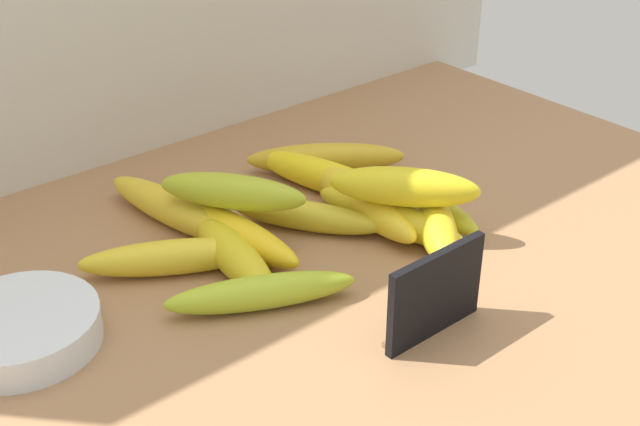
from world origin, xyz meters
TOP-DOWN VIEW (x-y plane):
  - counter_top at (0.00, 0.00)cm, footprint 110.00×76.00cm
  - chalkboard_sign at (1.75, -11.53)cm, footprint 11.00×1.80cm
  - fruit_bowl at (-27.05, 10.39)cm, footprint 13.83×13.83cm
  - banana_0 at (-6.31, 7.82)cm, footprint 6.24×16.27cm
  - banana_1 at (-7.77, 1.31)cm, footprint 17.67×10.87cm
  - banana_2 at (10.88, 3.65)cm, footprint 7.68×18.71cm
  - banana_3 at (11.64, 14.95)cm, footprint 9.02×19.76cm
  - banana_4 at (4.42, 9.77)cm, footprint 12.17×16.08cm
  - banana_5 at (-5.94, 19.63)cm, footprint 7.30×21.02cm
  - banana_6 at (-3.91, 12.34)cm, footprint 6.65×20.41cm
  - banana_7 at (13.55, -0.54)cm, footprint 13.16×15.68cm
  - banana_8 at (14.94, 18.88)cm, footprint 17.75×14.25cm
  - banana_9 at (-10.92, 11.54)cm, footprint 17.92×12.40cm
  - banana_10 at (10.72, 8.01)cm, footprint 6.92×20.19cm
  - banana_11 at (16.23, 4.35)cm, footprint 4.13×17.87cm
  - banana_12 at (-2.69, 12.97)cm, footprint 12.39×14.86cm
  - banana_13 at (11.51, 2.20)cm, footprint 13.50×14.59cm

SIDE VIEW (x-z plane):
  - counter_top at x=0.00cm, z-range 0.00..3.00cm
  - fruit_bowl at x=-27.05cm, z-range 3.00..6.07cm
  - banana_4 at x=4.42cm, z-range 3.00..6.27cm
  - banana_1 at x=-7.77cm, z-range 3.00..6.29cm
  - banana_11 at x=16.23cm, z-range 3.00..6.41cm
  - banana_9 at x=-10.92cm, z-range 3.00..6.56cm
  - banana_8 at x=14.94cm, z-range 3.00..6.69cm
  - banana_2 at x=10.88cm, z-range 3.00..6.76cm
  - banana_5 at x=-5.94cm, z-range 3.00..6.81cm
  - banana_6 at x=-3.91cm, z-range 3.00..6.84cm
  - banana_3 at x=11.64cm, z-range 3.00..6.84cm
  - banana_0 at x=-6.31cm, z-range 3.00..6.89cm
  - banana_7 at x=13.55cm, z-range 3.00..7.05cm
  - banana_10 at x=10.72cm, z-range 3.00..7.14cm
  - chalkboard_sign at x=1.75cm, z-range 2.66..11.06cm
  - banana_12 at x=-2.69cm, z-range 6.84..10.57cm
  - banana_13 at x=11.51cm, z-range 6.76..10.92cm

